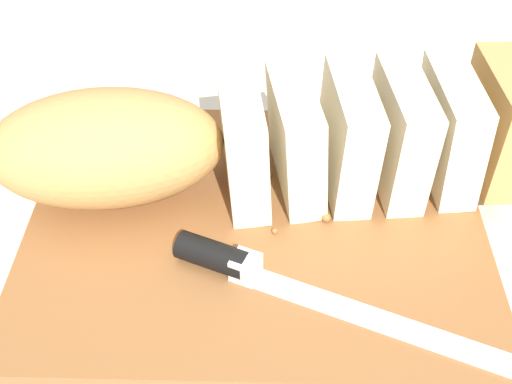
{
  "coord_description": "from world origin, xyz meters",
  "views": [
    {
      "loc": [
        0.01,
        -0.38,
        0.41
      ],
      "look_at": [
        0.0,
        0.0,
        0.06
      ],
      "focal_mm": 46.43,
      "sensor_mm": 36.0,
      "label": 1
    }
  ],
  "objects": [
    {
      "name": "crumb_stray_left",
      "position": [
        0.02,
        -0.02,
        0.03
      ],
      "size": [
        0.0,
        0.0,
        0.0
      ],
      "primitive_type": "sphere",
      "color": "#996633",
      "rests_on": "cutting_board"
    },
    {
      "name": "bread_knife",
      "position": [
        0.01,
        -0.07,
        0.03
      ],
      "size": [
        0.27,
        0.12,
        0.02
      ],
      "rotation": [
        0.0,
        0.0,
        -0.38
      ],
      "color": "silver",
      "rests_on": "cutting_board"
    },
    {
      "name": "ground_plane",
      "position": [
        0.0,
        0.0,
        0.0
      ],
      "size": [
        3.0,
        3.0,
        0.0
      ],
      "primitive_type": "plane",
      "color": "beige"
    },
    {
      "name": "bread_loaf",
      "position": [
        -0.02,
        0.04,
        0.07
      ],
      "size": [
        0.44,
        0.16,
        0.1
      ],
      "rotation": [
        0.0,
        0.0,
        0.13
      ],
      "color": "tan",
      "rests_on": "cutting_board"
    },
    {
      "name": "crumb_near_loaf",
      "position": [
        0.01,
        0.05,
        0.03
      ],
      "size": [
        0.01,
        0.01,
        0.01
      ],
      "primitive_type": "sphere",
      "color": "#996633",
      "rests_on": "cutting_board"
    },
    {
      "name": "crumb_near_knife",
      "position": [
        -0.01,
        -0.04,
        0.03
      ],
      "size": [
        0.01,
        0.01,
        0.01
      ],
      "primitive_type": "sphere",
      "color": "#996633",
      "rests_on": "cutting_board"
    },
    {
      "name": "cutting_board",
      "position": [
        0.0,
        0.0,
        0.01
      ],
      "size": [
        0.37,
        0.31,
        0.03
      ],
      "primitive_type": "cube",
      "rotation": [
        0.0,
        0.0,
        0.01
      ],
      "color": "brown",
      "rests_on": "ground_plane"
    },
    {
      "name": "crumb_stray_right",
      "position": [
        0.06,
        -0.0,
        0.03
      ],
      "size": [
        0.01,
        0.01,
        0.01
      ],
      "primitive_type": "sphere",
      "color": "#996633",
      "rests_on": "cutting_board"
    }
  ]
}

